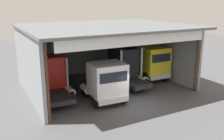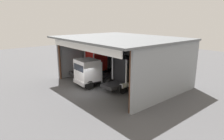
# 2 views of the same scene
# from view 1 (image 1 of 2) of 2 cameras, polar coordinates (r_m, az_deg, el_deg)

# --- Properties ---
(ground_plane) EXTENTS (80.00, 80.00, 0.00)m
(ground_plane) POSITION_cam_1_polar(r_m,az_deg,el_deg) (19.48, 5.05, -7.88)
(ground_plane) COLOR #4C4C4F
(ground_plane) RESTS_ON ground
(workshop_shed) EXTENTS (13.97, 11.45, 5.65)m
(workshop_shed) POSITION_cam_1_polar(r_m,az_deg,el_deg) (23.41, -2.73, 6.07)
(workshop_shed) COLOR gray
(workshop_shed) RESTS_ON ground
(truck_red_right_bay) EXTENTS (2.69, 4.99, 3.38)m
(truck_red_right_bay) POSITION_cam_1_polar(r_m,az_deg,el_deg) (20.96, -13.52, -1.54)
(truck_red_right_bay) COLOR red
(truck_red_right_bay) RESTS_ON ground
(truck_white_center_right_bay) EXTENTS (2.75, 5.31, 3.20)m
(truck_white_center_right_bay) POSITION_cam_1_polar(r_m,az_deg,el_deg) (19.43, -1.59, -2.65)
(truck_white_center_right_bay) COLOR white
(truck_white_center_right_bay) RESTS_ON ground
(truck_black_yard_outside) EXTENTS (2.64, 4.30, 3.66)m
(truck_black_yard_outside) POSITION_cam_1_polar(r_m,az_deg,el_deg) (23.02, 3.20, 0.68)
(truck_black_yard_outside) COLOR black
(truck_black_yard_outside) RESTS_ON ground
(truck_yellow_center_left_bay) EXTENTS (2.65, 4.87, 3.73)m
(truck_yellow_center_left_bay) POSITION_cam_1_polar(r_m,az_deg,el_deg) (25.23, 8.88, 1.64)
(truck_yellow_center_left_bay) COLOR yellow
(truck_yellow_center_left_bay) RESTS_ON ground
(oil_drum) EXTENTS (0.58, 0.58, 0.91)m
(oil_drum) POSITION_cam_1_polar(r_m,az_deg,el_deg) (28.63, 2.20, 0.69)
(oil_drum) COLOR #197233
(oil_drum) RESTS_ON ground
(tool_cart) EXTENTS (0.90, 0.60, 1.00)m
(tool_cart) POSITION_cam_1_polar(r_m,az_deg,el_deg) (27.55, 0.74, 0.22)
(tool_cart) COLOR black
(tool_cart) RESTS_ON ground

